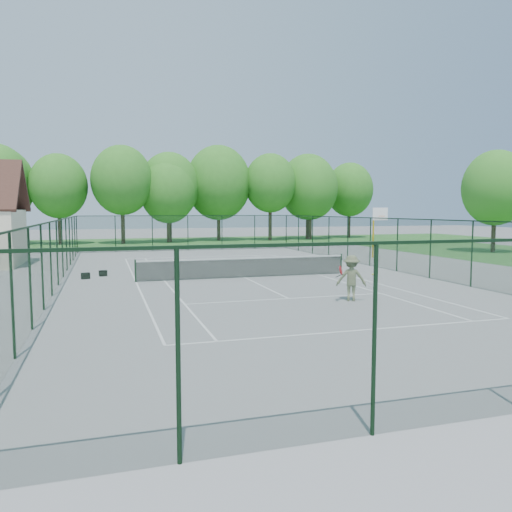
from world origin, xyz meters
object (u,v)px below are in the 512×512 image
(tennis_net, at_px, (245,267))
(basketball_goal, at_px, (377,223))
(sports_bag_a, at_px, (86,276))
(tennis_player, at_px, (351,278))

(tennis_net, relative_size, basketball_goal, 3.04)
(tennis_net, bearing_deg, sports_bag_a, 166.72)
(sports_bag_a, height_order, tennis_player, tennis_player)
(tennis_player, bearing_deg, sports_bag_a, 136.81)
(sports_bag_a, bearing_deg, basketball_goal, -8.99)
(basketball_goal, relative_size, tennis_player, 1.79)
(tennis_net, xyz_separation_m, tennis_player, (2.14, -7.53, 0.31))
(sports_bag_a, xyz_separation_m, tennis_player, (10.00, -9.39, 0.72))
(basketball_goal, relative_size, sports_bag_a, 9.14)
(basketball_goal, bearing_deg, sports_bag_a, -164.65)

